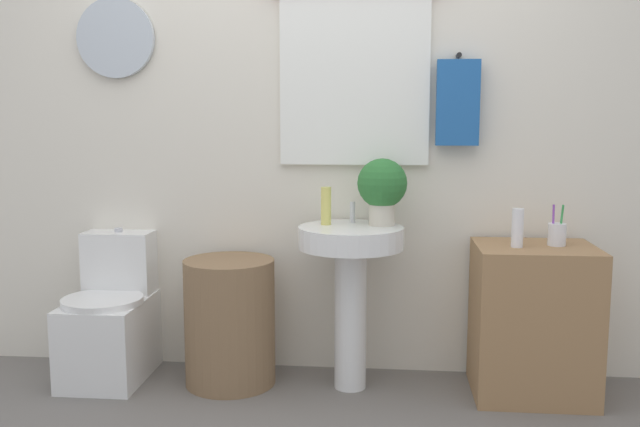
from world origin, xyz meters
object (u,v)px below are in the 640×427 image
(toilet, at_px, (111,322))
(laundry_hamper, at_px, (230,322))
(potted_plant, at_px, (382,187))
(lotion_bottle, at_px, (517,228))
(pedestal_sink, at_px, (351,269))
(toothbrush_cup, at_px, (557,234))
(soap_bottle, at_px, (326,206))
(wooden_cabinet, at_px, (533,321))

(toilet, distance_m, laundry_hamper, 0.60)
(potted_plant, bearing_deg, laundry_hamper, -175.21)
(toilet, xyz_separation_m, lotion_bottle, (1.92, -0.07, 0.51))
(pedestal_sink, distance_m, lotion_bottle, 0.77)
(pedestal_sink, xyz_separation_m, toothbrush_cup, (0.93, 0.02, 0.18))
(toilet, xyz_separation_m, pedestal_sink, (1.18, -0.03, 0.29))
(soap_bottle, xyz_separation_m, potted_plant, (0.26, 0.01, 0.09))
(pedestal_sink, relative_size, soap_bottle, 4.35)
(pedestal_sink, height_order, potted_plant, potted_plant)
(pedestal_sink, bearing_deg, laundry_hamper, 180.00)
(wooden_cabinet, height_order, lotion_bottle, lotion_bottle)
(wooden_cabinet, distance_m, potted_plant, 0.92)
(toilet, bearing_deg, pedestal_sink, -1.54)
(pedestal_sink, bearing_deg, soap_bottle, 157.38)
(pedestal_sink, distance_m, wooden_cabinet, 0.86)
(soap_bottle, height_order, potted_plant, potted_plant)
(wooden_cabinet, bearing_deg, toilet, 179.10)
(lotion_bottle, bearing_deg, laundry_hamper, 178.26)
(toothbrush_cup, bearing_deg, soap_bottle, 178.37)
(toothbrush_cup, bearing_deg, toilet, 179.69)
(potted_plant, bearing_deg, pedestal_sink, -156.80)
(laundry_hamper, height_order, potted_plant, potted_plant)
(soap_bottle, bearing_deg, lotion_bottle, -5.97)
(wooden_cabinet, height_order, potted_plant, potted_plant)
(lotion_bottle, distance_m, toothbrush_cup, 0.20)
(toilet, xyz_separation_m, toothbrush_cup, (2.10, -0.01, 0.47))
(lotion_bottle, relative_size, toothbrush_cup, 0.94)
(laundry_hamper, height_order, lotion_bottle, lotion_bottle)
(toilet, xyz_separation_m, soap_bottle, (1.06, 0.02, 0.58))
(soap_bottle, bearing_deg, toothbrush_cup, -1.63)
(pedestal_sink, distance_m, toothbrush_cup, 0.94)
(pedestal_sink, height_order, lotion_bottle, lotion_bottle)
(toilet, distance_m, potted_plant, 1.48)
(pedestal_sink, height_order, wooden_cabinet, pedestal_sink)
(toilet, distance_m, lotion_bottle, 1.98)
(laundry_hamper, xyz_separation_m, pedestal_sink, (0.58, 0.00, 0.27))
(potted_plant, xyz_separation_m, toothbrush_cup, (0.79, -0.04, -0.20))
(toilet, height_order, lotion_bottle, lotion_bottle)
(toilet, height_order, toothbrush_cup, toothbrush_cup)
(soap_bottle, bearing_deg, toilet, -179.00)
(toilet, bearing_deg, laundry_hamper, -3.01)
(potted_plant, bearing_deg, wooden_cabinet, -4.94)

